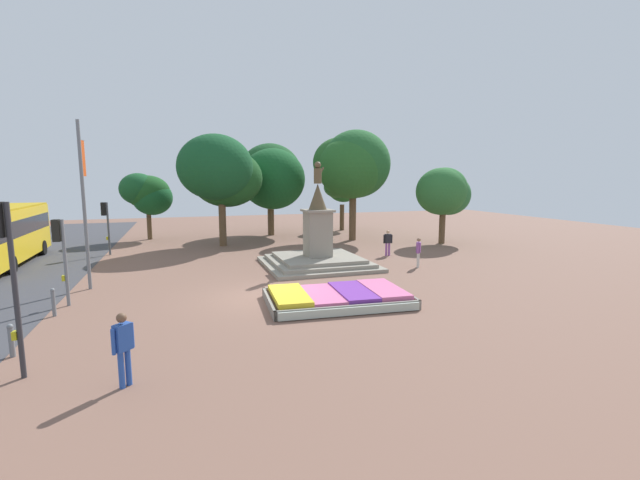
{
  "coord_description": "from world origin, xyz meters",
  "views": [
    {
      "loc": [
        -2.9,
        -16.39,
        4.67
      ],
      "look_at": [
        3.12,
        2.04,
        1.89
      ],
      "focal_mm": 24.0,
      "sensor_mm": 36.0,
      "label": 1
    }
  ],
  "objects_px": {
    "kerb_bollard_mid_b": "(53,302)",
    "pedestrian_near_planter": "(388,241)",
    "statue_monument": "(318,250)",
    "banner_pole": "(84,202)",
    "traffic_light_mid_block": "(61,246)",
    "traffic_light_far_corner": "(106,219)",
    "pedestrian_with_handbag": "(418,250)",
    "city_bus": "(1,232)",
    "kerb_bollard_mid_a": "(11,340)",
    "pedestrian_crossing_plaza": "(123,344)",
    "traffic_light_near_crossing": "(7,260)",
    "flower_planter": "(338,297)"
  },
  "relations": [
    {
      "from": "kerb_bollard_mid_b",
      "to": "statue_monument",
      "type": "bearing_deg",
      "value": 25.66
    },
    {
      "from": "traffic_light_near_crossing",
      "to": "pedestrian_crossing_plaza",
      "type": "xyz_separation_m",
      "value": [
        2.44,
        -1.24,
        -1.84
      ]
    },
    {
      "from": "flower_planter",
      "to": "pedestrian_with_handbag",
      "type": "distance_m",
      "value": 8.11
    },
    {
      "from": "pedestrian_with_handbag",
      "to": "pedestrian_near_planter",
      "type": "relative_size",
      "value": 1.0
    },
    {
      "from": "pedestrian_with_handbag",
      "to": "kerb_bollard_mid_b",
      "type": "distance_m",
      "value": 16.54
    },
    {
      "from": "kerb_bollard_mid_b",
      "to": "kerb_bollard_mid_a",
      "type": "bearing_deg",
      "value": -92.03
    },
    {
      "from": "traffic_light_mid_block",
      "to": "pedestrian_near_planter",
      "type": "xyz_separation_m",
      "value": [
        16.17,
        5.72,
        -1.33
      ]
    },
    {
      "from": "statue_monument",
      "to": "pedestrian_near_planter",
      "type": "xyz_separation_m",
      "value": [
        5.0,
        1.56,
        0.03
      ]
    },
    {
      "from": "pedestrian_near_planter",
      "to": "pedestrian_crossing_plaza",
      "type": "height_order",
      "value": "pedestrian_crossing_plaza"
    },
    {
      "from": "traffic_light_mid_block",
      "to": "traffic_light_far_corner",
      "type": "distance_m",
      "value": 11.27
    },
    {
      "from": "statue_monument",
      "to": "pedestrian_crossing_plaza",
      "type": "xyz_separation_m",
      "value": [
        -8.31,
        -11.62,
        0.13
      ]
    },
    {
      "from": "pedestrian_crossing_plaza",
      "to": "statue_monument",
      "type": "bearing_deg",
      "value": 54.43
    },
    {
      "from": "banner_pole",
      "to": "statue_monument",
      "type": "bearing_deg",
      "value": 8.77
    },
    {
      "from": "traffic_light_far_corner",
      "to": "kerb_bollard_mid_a",
      "type": "bearing_deg",
      "value": -90.1
    },
    {
      "from": "kerb_bollard_mid_a",
      "to": "pedestrian_crossing_plaza",
      "type": "bearing_deg",
      "value": -41.78
    },
    {
      "from": "statue_monument",
      "to": "kerb_bollard_mid_a",
      "type": "height_order",
      "value": "statue_monument"
    },
    {
      "from": "pedestrian_near_planter",
      "to": "kerb_bollard_mid_b",
      "type": "relative_size",
      "value": 1.6
    },
    {
      "from": "statue_monument",
      "to": "banner_pole",
      "type": "bearing_deg",
      "value": -171.23
    },
    {
      "from": "statue_monument",
      "to": "city_bus",
      "type": "height_order",
      "value": "statue_monument"
    },
    {
      "from": "traffic_light_far_corner",
      "to": "pedestrian_crossing_plaza",
      "type": "bearing_deg",
      "value": -80.88
    },
    {
      "from": "flower_planter",
      "to": "traffic_light_mid_block",
      "type": "xyz_separation_m",
      "value": [
        -9.74,
        2.81,
        2.01
      ]
    },
    {
      "from": "flower_planter",
      "to": "traffic_light_far_corner",
      "type": "relative_size",
      "value": 1.7
    },
    {
      "from": "traffic_light_far_corner",
      "to": "pedestrian_crossing_plaza",
      "type": "relative_size",
      "value": 1.88
    },
    {
      "from": "traffic_light_near_crossing",
      "to": "traffic_light_far_corner",
      "type": "xyz_separation_m",
      "value": [
        -0.57,
        17.51,
        -0.58
      ]
    },
    {
      "from": "traffic_light_near_crossing",
      "to": "traffic_light_far_corner",
      "type": "height_order",
      "value": "traffic_light_near_crossing"
    },
    {
      "from": "pedestrian_near_planter",
      "to": "city_bus",
      "type": "bearing_deg",
      "value": 169.83
    },
    {
      "from": "pedestrian_with_handbag",
      "to": "kerb_bollard_mid_b",
      "type": "xyz_separation_m",
      "value": [
        -16.19,
        -3.36,
        -0.39
      ]
    },
    {
      "from": "city_bus",
      "to": "pedestrian_near_planter",
      "type": "height_order",
      "value": "city_bus"
    },
    {
      "from": "traffic_light_near_crossing",
      "to": "pedestrian_near_planter",
      "type": "relative_size",
      "value": 2.65
    },
    {
      "from": "statue_monument",
      "to": "city_bus",
      "type": "bearing_deg",
      "value": 161.67
    },
    {
      "from": "city_bus",
      "to": "pedestrian_crossing_plaza",
      "type": "distance_m",
      "value": 18.74
    },
    {
      "from": "kerb_bollard_mid_a",
      "to": "kerb_bollard_mid_b",
      "type": "relative_size",
      "value": 0.92
    },
    {
      "from": "kerb_bollard_mid_b",
      "to": "pedestrian_with_handbag",
      "type": "bearing_deg",
      "value": 11.73
    },
    {
      "from": "flower_planter",
      "to": "city_bus",
      "type": "distance_m",
      "value": 19.29
    },
    {
      "from": "pedestrian_near_planter",
      "to": "kerb_bollard_mid_a",
      "type": "bearing_deg",
      "value": -147.37
    },
    {
      "from": "pedestrian_near_planter",
      "to": "kerb_bollard_mid_a",
      "type": "relative_size",
      "value": 1.74
    },
    {
      "from": "traffic_light_near_crossing",
      "to": "kerb_bollard_mid_b",
      "type": "xyz_separation_m",
      "value": [
        -0.47,
        4.99,
        -2.32
      ]
    },
    {
      "from": "banner_pole",
      "to": "pedestrian_crossing_plaza",
      "type": "relative_size",
      "value": 4.09
    },
    {
      "from": "kerb_bollard_mid_b",
      "to": "traffic_light_far_corner",
      "type": "bearing_deg",
      "value": 90.44
    },
    {
      "from": "kerb_bollard_mid_b",
      "to": "pedestrian_near_planter",
      "type": "bearing_deg",
      "value": 23.2
    },
    {
      "from": "banner_pole",
      "to": "pedestrian_near_planter",
      "type": "relative_size",
      "value": 4.49
    },
    {
      "from": "traffic_light_far_corner",
      "to": "city_bus",
      "type": "xyz_separation_m",
      "value": [
        -4.86,
        -1.76,
        -0.43
      ]
    },
    {
      "from": "pedestrian_crossing_plaza",
      "to": "pedestrian_near_planter",
      "type": "bearing_deg",
      "value": 44.73
    },
    {
      "from": "pedestrian_with_handbag",
      "to": "pedestrian_crossing_plaza",
      "type": "relative_size",
      "value": 0.91
    },
    {
      "from": "pedestrian_near_planter",
      "to": "statue_monument",
      "type": "bearing_deg",
      "value": -162.65
    },
    {
      "from": "traffic_light_near_crossing",
      "to": "banner_pole",
      "type": "xyz_separation_m",
      "value": [
        -0.01,
        8.72,
        0.86
      ]
    },
    {
      "from": "banner_pole",
      "to": "traffic_light_near_crossing",
      "type": "bearing_deg",
      "value": -89.92
    },
    {
      "from": "pedestrian_near_planter",
      "to": "kerb_bollard_mid_a",
      "type": "distance_m",
      "value": 19.42
    },
    {
      "from": "traffic_light_near_crossing",
      "to": "traffic_light_mid_block",
      "type": "xyz_separation_m",
      "value": [
        -0.41,
        6.23,
        -0.61
      ]
    },
    {
      "from": "flower_planter",
      "to": "banner_pole",
      "type": "bearing_deg",
      "value": 150.42
    }
  ]
}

